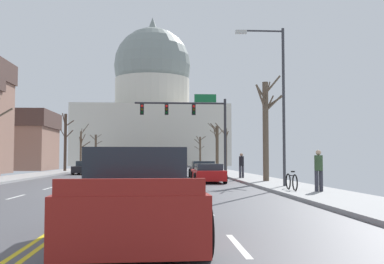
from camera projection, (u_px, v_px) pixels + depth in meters
name	position (u px, v px, depth m)	size (l,w,h in m)	color
ground	(115.00, 190.00, 21.39)	(20.00, 180.00, 0.20)	#4C4C51
signal_gantry	(193.00, 116.00, 39.63)	(7.91, 0.41, 6.90)	#28282D
street_lamp_right	(277.00, 91.00, 22.86)	(2.47, 0.24, 7.88)	#333338
capitol_building	(152.00, 110.00, 97.21)	(30.40, 22.54, 31.58)	beige
sedan_near_00	(203.00, 170.00, 35.58)	(2.09, 4.51, 1.27)	black
sedan_near_01	(208.00, 173.00, 28.59)	(2.01, 4.70, 1.15)	#B71414
sedan_near_02	(150.00, 178.00, 21.49)	(2.09, 4.51, 1.25)	silver
sedan_near_03	(155.00, 187.00, 15.18)	(1.99, 4.64, 1.18)	#9EA3A8
pickup_truck_near_04	(135.00, 198.00, 8.65)	(2.51, 5.67, 1.72)	maroon
sedan_oncoming_00	(86.00, 168.00, 43.13)	(2.08, 4.56, 1.23)	black
sedan_oncoming_01	(100.00, 166.00, 53.90)	(2.15, 4.45, 1.27)	#6B6056
sedan_oncoming_02	(134.00, 165.00, 62.94)	(2.19, 4.47, 1.23)	#B71414
sedan_oncoming_03	(116.00, 164.00, 71.67)	(2.20, 4.36, 1.23)	#B71414
flank_building_00	(1.00, 140.00, 57.58)	(12.79, 9.57, 7.34)	#8C6656
bare_tree_00	(266.00, 127.00, 27.78)	(1.91, 2.16, 6.51)	brown
bare_tree_01	(65.00, 141.00, 49.23)	(1.59, 1.74, 6.26)	#423328
bare_tree_02	(200.00, 150.00, 74.58)	(1.95, 2.17, 4.98)	#4C3D2D
bare_tree_03	(96.00, 150.00, 75.57)	(1.89, 1.71, 5.31)	brown
bare_tree_04	(225.00, 148.00, 48.33)	(1.54, 1.74, 5.07)	#4C3D2D
bare_tree_06	(217.00, 146.00, 56.05)	(2.13, 2.13, 5.65)	#4C3D2D
bare_tree_07	(81.00, 147.00, 60.82)	(1.61, 2.25, 5.94)	brown
pedestrian_00	(319.00, 168.00, 18.92)	(0.35, 0.34, 1.71)	#33333D
pedestrian_01	(241.00, 164.00, 31.81)	(0.35, 0.34, 1.71)	#33333D
bicycle_parked	(292.00, 182.00, 19.99)	(0.12, 1.77, 0.85)	black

